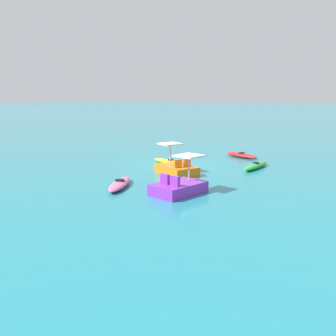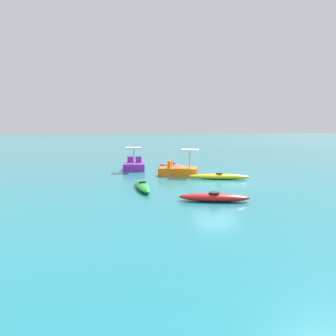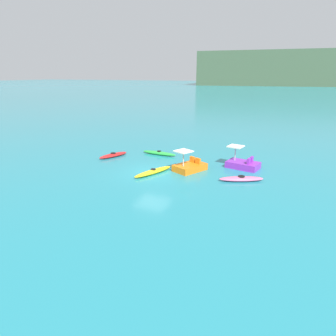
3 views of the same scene
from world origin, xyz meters
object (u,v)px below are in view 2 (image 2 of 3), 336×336
(kayak_yellow, at_px, (219,177))
(pedal_boat_purple, at_px, (134,165))
(kayak_red, at_px, (214,197))
(kayak_pink, at_px, (172,166))
(pedal_boat_orange, at_px, (179,170))
(kayak_green, at_px, (142,186))

(kayak_yellow, bearing_deg, pedal_boat_purple, 34.36)
(kayak_red, xyz_separation_m, kayak_pink, (11.51, -1.79, -0.00))
(kayak_red, bearing_deg, pedal_boat_purple, 6.39)
(kayak_red, height_order, pedal_boat_orange, pedal_boat_orange)
(kayak_pink, bearing_deg, pedal_boat_purple, 97.70)
(kayak_green, distance_m, kayak_pink, 8.99)
(kayak_yellow, bearing_deg, kayak_red, 152.47)
(kayak_yellow, height_order, pedal_boat_orange, pedal_boat_orange)
(kayak_yellow, height_order, kayak_green, same)
(kayak_green, height_order, pedal_boat_orange, pedal_boat_orange)
(kayak_yellow, xyz_separation_m, kayak_green, (-1.80, 4.96, 0.00))
(kayak_yellow, relative_size, pedal_boat_purple, 1.31)
(pedal_boat_purple, bearing_deg, kayak_pink, -82.30)
(kayak_pink, distance_m, pedal_boat_purple, 3.06)
(pedal_boat_orange, bearing_deg, kayak_red, 172.43)
(kayak_red, distance_m, kayak_pink, 11.65)
(kayak_red, relative_size, pedal_boat_purple, 1.08)
(kayak_green, bearing_deg, pedal_boat_purple, -7.27)
(kayak_yellow, distance_m, pedal_boat_orange, 2.84)
(pedal_boat_purple, height_order, pedal_boat_orange, same)
(kayak_red, bearing_deg, kayak_green, 32.64)
(kayak_red, distance_m, pedal_boat_orange, 7.57)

